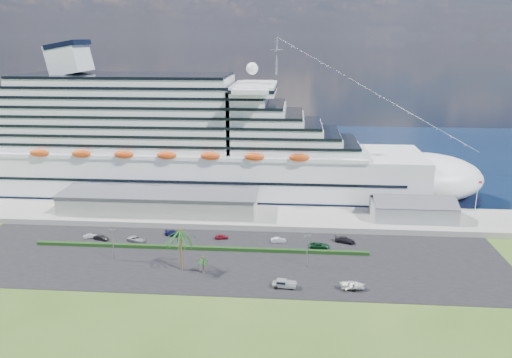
# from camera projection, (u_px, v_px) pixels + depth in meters

# --- Properties ---
(ground) EXTENTS (420.00, 420.00, 0.00)m
(ground) POSITION_uv_depth(u_px,v_px,m) (220.00, 279.00, 115.22)
(ground) COLOR #304B19
(ground) RESTS_ON ground
(asphalt_lot) EXTENTS (140.00, 38.00, 0.12)m
(asphalt_lot) POSITION_uv_depth(u_px,v_px,m) (227.00, 259.00, 125.75)
(asphalt_lot) COLOR black
(asphalt_lot) RESTS_ON ground
(wharf) EXTENTS (240.00, 20.00, 1.80)m
(wharf) POSITION_uv_depth(u_px,v_px,m) (239.00, 216.00, 153.33)
(wharf) COLOR gray
(wharf) RESTS_ON ground
(water) EXTENTS (420.00, 160.00, 0.02)m
(water) POSITION_uv_depth(u_px,v_px,m) (260.00, 154.00, 239.86)
(water) COLOR black
(water) RESTS_ON ground
(cruise_ship) EXTENTS (191.00, 38.00, 54.00)m
(cruise_ship) POSITION_uv_depth(u_px,v_px,m) (185.00, 148.00, 173.62)
(cruise_ship) COLOR silver
(cruise_ship) RESTS_ON ground
(terminal_building) EXTENTS (61.00, 15.00, 6.30)m
(terminal_building) POSITION_uv_depth(u_px,v_px,m) (159.00, 202.00, 154.07)
(terminal_building) COLOR gray
(terminal_building) RESTS_ON wharf
(port_shed) EXTENTS (24.00, 12.31, 7.37)m
(port_shed) POSITION_uv_depth(u_px,v_px,m) (413.00, 210.00, 148.48)
(port_shed) COLOR gray
(port_shed) RESTS_ON wharf
(flagpole) EXTENTS (1.08, 0.16, 12.00)m
(flagpole) POSITION_uv_depth(u_px,v_px,m) (477.00, 199.00, 146.07)
(flagpole) COLOR silver
(flagpole) RESTS_ON wharf
(hedge) EXTENTS (88.00, 1.10, 0.90)m
(hedge) POSITION_uv_depth(u_px,v_px,m) (199.00, 248.00, 131.00)
(hedge) COLOR black
(hedge) RESTS_ON asphalt_lot
(lamp_post_left) EXTENTS (1.60, 0.35, 8.27)m
(lamp_post_left) POSITION_uv_depth(u_px,v_px,m) (113.00, 241.00, 123.52)
(lamp_post_left) COLOR gray
(lamp_post_left) RESTS_ON asphalt_lot
(lamp_post_right) EXTENTS (1.60, 0.35, 8.27)m
(lamp_post_right) POSITION_uv_depth(u_px,v_px,m) (307.00, 247.00, 119.93)
(lamp_post_right) COLOR gray
(lamp_post_right) RESTS_ON asphalt_lot
(palm_tall) EXTENTS (8.82, 8.82, 11.13)m
(palm_tall) POSITION_uv_depth(u_px,v_px,m) (180.00, 235.00, 117.28)
(palm_tall) COLOR #47301E
(palm_tall) RESTS_ON ground
(palm_short) EXTENTS (3.53, 3.53, 4.56)m
(palm_short) POSITION_uv_depth(u_px,v_px,m) (203.00, 260.00, 116.95)
(palm_short) COLOR #47301E
(palm_short) RESTS_ON ground
(parked_car_0) EXTENTS (4.06, 2.81, 1.28)m
(parked_car_0) POSITION_uv_depth(u_px,v_px,m) (90.00, 236.00, 138.56)
(parked_car_0) COLOR silver
(parked_car_0) RESTS_ON asphalt_lot
(parked_car_1) EXTENTS (4.34, 2.51, 1.35)m
(parked_car_1) POSITION_uv_depth(u_px,v_px,m) (101.00, 238.00, 137.14)
(parked_car_1) COLOR black
(parked_car_1) RESTS_ON asphalt_lot
(parked_car_2) EXTENTS (5.46, 3.72, 1.39)m
(parked_car_2) POSITION_uv_depth(u_px,v_px,m) (136.00, 239.00, 136.13)
(parked_car_2) COLOR #96979E
(parked_car_2) RESTS_ON asphalt_lot
(parked_car_3) EXTENTS (5.60, 3.12, 1.54)m
(parked_car_3) POSITION_uv_depth(u_px,v_px,m) (174.00, 233.00, 139.90)
(parked_car_3) COLOR #121240
(parked_car_3) RESTS_ON asphalt_lot
(parked_car_4) EXTENTS (3.87, 2.17, 1.24)m
(parked_car_4) POSITION_uv_depth(u_px,v_px,m) (221.00, 237.00, 138.00)
(parked_car_4) COLOR maroon
(parked_car_4) RESTS_ON asphalt_lot
(parked_car_5) EXTENTS (4.28, 1.92, 1.36)m
(parked_car_5) POSITION_uv_depth(u_px,v_px,m) (279.00, 240.00, 135.54)
(parked_car_5) COLOR silver
(parked_car_5) RESTS_ON asphalt_lot
(parked_car_6) EXTENTS (5.24, 2.50, 1.44)m
(parked_car_6) POSITION_uv_depth(u_px,v_px,m) (319.00, 245.00, 131.97)
(parked_car_6) COLOR #0D3519
(parked_car_6) RESTS_ON asphalt_lot
(parked_car_7) EXTENTS (5.88, 3.91, 1.58)m
(parked_car_7) POSITION_uv_depth(u_px,v_px,m) (345.00, 240.00, 135.31)
(parked_car_7) COLOR black
(parked_car_7) RESTS_ON asphalt_lot
(pickup_truck) EXTENTS (5.51, 2.52, 1.88)m
(pickup_truck) POSITION_uv_depth(u_px,v_px,m) (284.00, 284.00, 110.90)
(pickup_truck) COLOR black
(pickup_truck) RESTS_ON asphalt_lot
(boat_trailer) EXTENTS (6.47, 4.39, 1.83)m
(boat_trailer) POSITION_uv_depth(u_px,v_px,m) (353.00, 285.00, 110.00)
(boat_trailer) COLOR gray
(boat_trailer) RESTS_ON asphalt_lot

